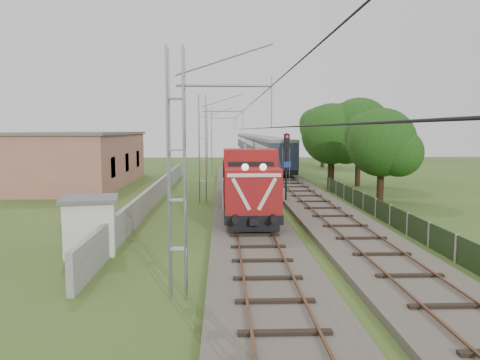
{
  "coord_description": "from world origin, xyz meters",
  "views": [
    {
      "loc": [
        -1.57,
        -22.82,
        5.43
      ],
      "look_at": [
        -0.4,
        7.23,
        2.2
      ],
      "focal_mm": 35.0,
      "sensor_mm": 36.0,
      "label": 1
    }
  ],
  "objects_px": {
    "signal_post": "(287,156)",
    "relay_hut": "(90,225)",
    "locomotive": "(246,179)",
    "coach_rake": "(253,143)"
  },
  "relations": [
    {
      "from": "locomotive",
      "to": "relay_hut",
      "type": "relative_size",
      "value": 5.89
    },
    {
      "from": "locomotive",
      "to": "relay_hut",
      "type": "xyz_separation_m",
      "value": [
        -7.4,
        -10.23,
        -0.94
      ]
    },
    {
      "from": "coach_rake",
      "to": "signal_post",
      "type": "xyz_separation_m",
      "value": [
        -1.86,
        -63.35,
        0.92
      ]
    },
    {
      "from": "signal_post",
      "to": "relay_hut",
      "type": "xyz_separation_m",
      "value": [
        -10.54,
        -13.31,
        -2.31
      ]
    },
    {
      "from": "coach_rake",
      "to": "relay_hut",
      "type": "height_order",
      "value": "coach_rake"
    },
    {
      "from": "coach_rake",
      "to": "signal_post",
      "type": "relative_size",
      "value": 18.54
    },
    {
      "from": "coach_rake",
      "to": "relay_hut",
      "type": "xyz_separation_m",
      "value": [
        -12.4,
        -76.66,
        -1.4
      ]
    },
    {
      "from": "locomotive",
      "to": "signal_post",
      "type": "distance_m",
      "value": 4.61
    },
    {
      "from": "coach_rake",
      "to": "signal_post",
      "type": "bearing_deg",
      "value": -91.68
    },
    {
      "from": "locomotive",
      "to": "coach_rake",
      "type": "bearing_deg",
      "value": 85.7
    }
  ]
}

